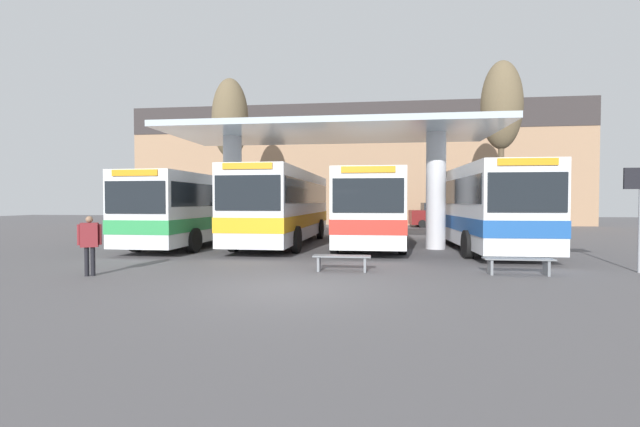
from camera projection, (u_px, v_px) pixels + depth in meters
name	position (u px, v px, depth m)	size (l,w,h in m)	color
ground_plane	(294.00, 289.00, 9.84)	(100.00, 100.00, 0.00)	#565456
townhouse_backdrop	(352.00, 154.00, 37.14)	(40.00, 0.58, 10.57)	#9E7A5B
station_canopy	(331.00, 147.00, 18.61)	(13.92, 5.95, 5.17)	silver
transit_bus_left_bay	(199.00, 207.00, 20.13)	(2.92, 10.62, 3.16)	silver
transit_bus_center_bay	(284.00, 204.00, 20.23)	(3.00, 11.22, 3.38)	silver
transit_bus_right_bay	(368.00, 206.00, 19.62)	(2.93, 10.70, 3.23)	white
transit_bus_far_right_bay	(481.00, 205.00, 18.10)	(2.95, 10.47, 3.36)	silver
waiting_bench_near_pillar	(518.00, 262.00, 11.68)	(1.84, 0.44, 0.46)	slate
waiting_bench_mid_platform	(342.00, 260.00, 12.28)	(1.66, 0.44, 0.46)	slate
pedestrian_waiting	(90.00, 239.00, 11.50)	(0.57, 0.40, 1.62)	black
poplar_tree_behind_left	(230.00, 119.00, 30.01)	(2.53, 2.53, 10.66)	brown
poplar_tree_behind_right	(502.00, 107.00, 26.92)	(2.53, 2.53, 10.89)	brown
parked_car_street	(437.00, 215.00, 33.75)	(4.36, 2.20, 1.93)	maroon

